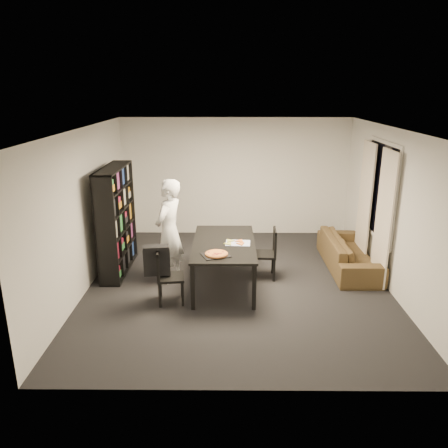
{
  "coord_description": "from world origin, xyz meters",
  "views": [
    {
      "loc": [
        -0.17,
        -6.81,
        3.21
      ],
      "look_at": [
        -0.23,
        0.07,
        1.05
      ],
      "focal_mm": 35.0,
      "sensor_mm": 36.0,
      "label": 1
    }
  ],
  "objects_px": {
    "baking_tray": "(216,255)",
    "chair_left": "(165,273)",
    "chair_right": "(269,250)",
    "person": "(169,231)",
    "sofa": "(349,253)",
    "bookshelf": "(116,220)",
    "dining_table": "(224,246)",
    "pepperoni_pizza": "(217,254)"
  },
  "relations": [
    {
      "from": "bookshelf",
      "to": "person",
      "type": "height_order",
      "value": "bookshelf"
    },
    {
      "from": "bookshelf",
      "to": "dining_table",
      "type": "xyz_separation_m",
      "value": [
        1.92,
        -0.63,
        -0.26
      ]
    },
    {
      "from": "chair_right",
      "to": "person",
      "type": "distance_m",
      "value": 1.75
    },
    {
      "from": "person",
      "to": "baking_tray",
      "type": "xyz_separation_m",
      "value": [
        0.81,
        -0.78,
        -0.12
      ]
    },
    {
      "from": "chair_left",
      "to": "pepperoni_pizza",
      "type": "distance_m",
      "value": 0.84
    },
    {
      "from": "baking_tray",
      "to": "dining_table",
      "type": "bearing_deg",
      "value": 78.5
    },
    {
      "from": "dining_table",
      "to": "chair_left",
      "type": "relative_size",
      "value": 2.11
    },
    {
      "from": "pepperoni_pizza",
      "to": "sofa",
      "type": "distance_m",
      "value": 2.8
    },
    {
      "from": "bookshelf",
      "to": "pepperoni_pizza",
      "type": "height_order",
      "value": "bookshelf"
    },
    {
      "from": "chair_left",
      "to": "baking_tray",
      "type": "distance_m",
      "value": 0.83
    },
    {
      "from": "bookshelf",
      "to": "pepperoni_pizza",
      "type": "relative_size",
      "value": 5.43
    },
    {
      "from": "chair_right",
      "to": "baking_tray",
      "type": "xyz_separation_m",
      "value": [
        -0.89,
        -0.91,
        0.26
      ]
    },
    {
      "from": "bookshelf",
      "to": "person",
      "type": "relative_size",
      "value": 1.07
    },
    {
      "from": "bookshelf",
      "to": "chair_left",
      "type": "bearing_deg",
      "value": -50.86
    },
    {
      "from": "chair_right",
      "to": "pepperoni_pizza",
      "type": "xyz_separation_m",
      "value": [
        -0.88,
        -0.91,
        0.28
      ]
    },
    {
      "from": "person",
      "to": "pepperoni_pizza",
      "type": "xyz_separation_m",
      "value": [
        0.82,
        -0.78,
        -0.1
      ]
    },
    {
      "from": "chair_left",
      "to": "dining_table",
      "type": "bearing_deg",
      "value": -62.47
    },
    {
      "from": "chair_right",
      "to": "sofa",
      "type": "height_order",
      "value": "chair_right"
    },
    {
      "from": "sofa",
      "to": "dining_table",
      "type": "bearing_deg",
      "value": 108.27
    },
    {
      "from": "chair_left",
      "to": "person",
      "type": "relative_size",
      "value": 0.49
    },
    {
      "from": "bookshelf",
      "to": "dining_table",
      "type": "distance_m",
      "value": 2.04
    },
    {
      "from": "bookshelf",
      "to": "baking_tray",
      "type": "distance_m",
      "value": 2.18
    },
    {
      "from": "pepperoni_pizza",
      "to": "person",
      "type": "bearing_deg",
      "value": 136.41
    },
    {
      "from": "chair_left",
      "to": "baking_tray",
      "type": "xyz_separation_m",
      "value": [
        0.78,
        0.04,
        0.27
      ]
    },
    {
      "from": "chair_left",
      "to": "baking_tray",
      "type": "relative_size",
      "value": 2.17
    },
    {
      "from": "bookshelf",
      "to": "sofa",
      "type": "height_order",
      "value": "bookshelf"
    },
    {
      "from": "baking_tray",
      "to": "chair_left",
      "type": "bearing_deg",
      "value": -176.92
    },
    {
      "from": "chair_right",
      "to": "baking_tray",
      "type": "relative_size",
      "value": 2.22
    },
    {
      "from": "baking_tray",
      "to": "sofa",
      "type": "distance_m",
      "value": 2.81
    },
    {
      "from": "dining_table",
      "to": "chair_left",
      "type": "bearing_deg",
      "value": -145.03
    },
    {
      "from": "person",
      "to": "baking_tray",
      "type": "bearing_deg",
      "value": 67.32
    },
    {
      "from": "person",
      "to": "sofa",
      "type": "height_order",
      "value": "person"
    },
    {
      "from": "chair_left",
      "to": "pepperoni_pizza",
      "type": "bearing_deg",
      "value": -94.29
    },
    {
      "from": "sofa",
      "to": "person",
      "type": "bearing_deg",
      "value": 99.93
    },
    {
      "from": "dining_table",
      "to": "bookshelf",
      "type": "bearing_deg",
      "value": 161.84
    },
    {
      "from": "chair_left",
      "to": "sofa",
      "type": "bearing_deg",
      "value": -73.98
    },
    {
      "from": "pepperoni_pizza",
      "to": "dining_table",
      "type": "bearing_deg",
      "value": 79.52
    },
    {
      "from": "bookshelf",
      "to": "baking_tray",
      "type": "bearing_deg",
      "value": -34.01
    },
    {
      "from": "dining_table",
      "to": "chair_right",
      "type": "height_order",
      "value": "chair_right"
    },
    {
      "from": "bookshelf",
      "to": "chair_left",
      "type": "height_order",
      "value": "bookshelf"
    },
    {
      "from": "dining_table",
      "to": "baking_tray",
      "type": "height_order",
      "value": "baking_tray"
    },
    {
      "from": "baking_tray",
      "to": "sofa",
      "type": "relative_size",
      "value": 0.2
    }
  ]
}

